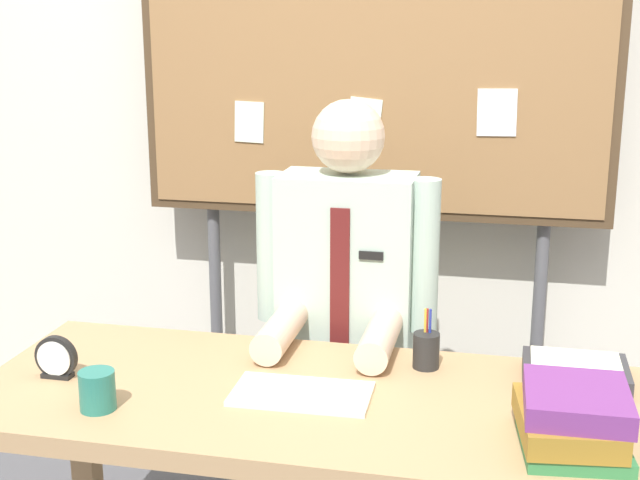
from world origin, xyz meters
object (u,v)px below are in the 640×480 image
object	(u,v)px
person	(346,348)
bulletin_board	(373,50)
desk	(306,428)
desk_clock	(56,359)
pen_holder	(426,350)
coffee_mug	(97,390)
book_stack	(572,419)
open_notebook	(302,394)
paper_tray	(575,372)

from	to	relation	value
person	bulletin_board	xyz separation A→B (m)	(0.00, 0.43, 0.88)
desk	bulletin_board	size ratio (longest dim) A/B	0.77
desk_clock	pen_holder	bearing A→B (deg)	16.55
coffee_mug	desk	bearing A→B (deg)	23.04
book_stack	bulletin_board	bearing A→B (deg)	119.37
open_notebook	pen_holder	bearing A→B (deg)	41.63
open_notebook	paper_tray	bearing A→B (deg)	19.42
desk	bulletin_board	world-z (taller)	bulletin_board
coffee_mug	pen_holder	distance (m)	0.84
person	pen_holder	size ratio (longest dim) A/B	8.88
bulletin_board	open_notebook	size ratio (longest dim) A/B	6.34
open_notebook	bulletin_board	bearing A→B (deg)	89.66
bulletin_board	desk_clock	distance (m)	1.41
person	coffee_mug	bearing A→B (deg)	-122.46
desk	person	distance (m)	0.53
book_stack	pen_holder	size ratio (longest dim) A/B	1.85
book_stack	desk_clock	world-z (taller)	book_stack
person	paper_tray	world-z (taller)	person
bulletin_board	desk_clock	xyz separation A→B (m)	(-0.65, -1.00, -0.74)
pen_holder	book_stack	bearing A→B (deg)	-47.03
bulletin_board	open_notebook	xyz separation A→B (m)	(-0.01, -0.98, -0.79)
book_stack	pen_holder	world-z (taller)	pen_holder
desk_clock	coffee_mug	distance (m)	0.24
pen_holder	open_notebook	bearing A→B (deg)	-138.37
desk_clock	coffee_mug	bearing A→B (deg)	-38.22
person	desk_clock	distance (m)	0.87
pen_holder	person	bearing A→B (deg)	132.36
bulletin_board	coffee_mug	size ratio (longest dim) A/B	22.52
desk	person	size ratio (longest dim) A/B	1.17
book_stack	person	bearing A→B (deg)	132.70
coffee_mug	paper_tray	world-z (taller)	coffee_mug
desk_clock	pen_holder	world-z (taller)	pen_holder
open_notebook	desk	bearing A→B (deg)	74.24
desk_clock	pen_holder	xyz separation A→B (m)	(0.92, 0.27, -0.00)
coffee_mug	pen_holder	xyz separation A→B (m)	(0.73, 0.42, 0.00)
person	desk	bearing A→B (deg)	-90.00
desk	pen_holder	world-z (taller)	pen_holder
person	open_notebook	distance (m)	0.55
coffee_mug	open_notebook	bearing A→B (deg)	21.13
open_notebook	desk_clock	xyz separation A→B (m)	(-0.64, -0.03, 0.04)
book_stack	open_notebook	bearing A→B (deg)	168.46
paper_tray	desk	bearing A→B (deg)	-162.00
coffee_mug	person	bearing A→B (deg)	57.54
person	bulletin_board	bearing A→B (deg)	89.99
desk	paper_tray	distance (m)	0.70
desk	open_notebook	xyz separation A→B (m)	(-0.01, -0.02, 0.10)
bulletin_board	book_stack	xyz separation A→B (m)	(0.62, -1.10, -0.73)
person	open_notebook	xyz separation A→B (m)	(-0.01, -0.55, 0.09)
desk_clock	coffee_mug	xyz separation A→B (m)	(0.19, -0.15, -0.00)
book_stack	open_notebook	xyz separation A→B (m)	(-0.63, 0.13, -0.06)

